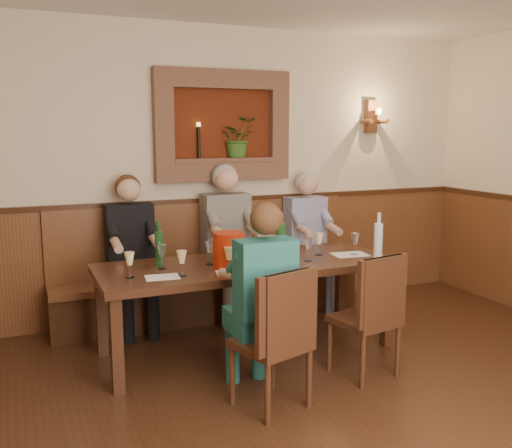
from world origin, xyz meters
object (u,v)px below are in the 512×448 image
(wine_bottle_green_a, at_px, (281,241))
(water_bottle, at_px, (378,240))
(chair_near_right, at_px, (365,340))
(person_bench_right, at_px, (309,253))
(dining_table, at_px, (247,271))
(person_bench_left, at_px, (133,268))
(wine_bottle_green_b, at_px, (159,248))
(person_bench_mid, at_px, (229,256))
(bench, at_px, (211,284))
(spittoon_bucket, at_px, (229,250))
(chair_near_left, at_px, (272,367))
(person_chair_front, at_px, (260,317))

(wine_bottle_green_a, xyz_separation_m, water_bottle, (0.79, -0.22, -0.01))
(chair_near_right, height_order, person_bench_right, person_bench_right)
(dining_table, distance_m, person_bench_left, 1.14)
(person_bench_left, distance_m, wine_bottle_green_b, 0.76)
(person_bench_mid, bearing_deg, water_bottle, -51.33)
(bench, distance_m, water_bottle, 1.73)
(spittoon_bucket, relative_size, wine_bottle_green_b, 0.76)
(dining_table, distance_m, chair_near_left, 1.07)
(chair_near_left, relative_size, person_bench_right, 0.68)
(bench, bearing_deg, water_bottle, -49.40)
(chair_near_right, bearing_deg, person_chair_front, 169.00)
(bench, xyz_separation_m, chair_near_right, (0.63, -1.73, -0.06))
(wine_bottle_green_a, bearing_deg, spittoon_bucket, -175.10)
(wine_bottle_green_b, bearing_deg, person_bench_right, 22.06)
(person_chair_front, bearing_deg, bench, 82.55)
(person_chair_front, bearing_deg, wine_bottle_green_b, 116.36)
(person_bench_mid, xyz_separation_m, water_bottle, (0.90, -1.13, 0.29))
(chair_near_left, bearing_deg, person_chair_front, 74.92)
(bench, relative_size, wine_bottle_green_b, 8.27)
(chair_near_right, xyz_separation_m, person_bench_left, (-1.39, 1.63, 0.31))
(spittoon_bucket, height_order, water_bottle, water_bottle)
(bench, xyz_separation_m, wine_bottle_green_b, (-0.68, -0.80, 0.57))
(dining_table, xyz_separation_m, person_bench_right, (1.02, 0.84, -0.10))
(bench, xyz_separation_m, water_bottle, (1.06, -1.24, 0.58))
(wine_bottle_green_b, bearing_deg, spittoon_bucket, -28.14)
(person_bench_mid, xyz_separation_m, person_bench_right, (0.87, 0.00, -0.05))
(wine_bottle_green_b, bearing_deg, chair_near_left, -67.43)
(chair_near_left, distance_m, chair_near_right, 0.86)
(person_chair_front, bearing_deg, chair_near_left, -88.30)
(person_bench_mid, bearing_deg, person_chair_front, -103.29)
(bench, distance_m, person_bench_right, 1.06)
(spittoon_bucket, bearing_deg, chair_near_right, -39.33)
(spittoon_bucket, relative_size, wine_bottle_green_a, 0.69)
(dining_table, bearing_deg, chair_near_right, -51.58)
(chair_near_right, bearing_deg, water_bottle, 38.28)
(chair_near_right, relative_size, spittoon_bucket, 3.37)
(person_chair_front, bearing_deg, person_bench_right, 52.36)
(water_bottle, bearing_deg, person_bench_left, 148.24)
(wine_bottle_green_a, bearing_deg, person_bench_right, 50.40)
(chair_near_right, height_order, water_bottle, water_bottle)
(chair_near_left, relative_size, wine_bottle_green_a, 2.37)
(water_bottle, bearing_deg, wine_bottle_green_b, 165.84)
(person_chair_front, distance_m, wine_bottle_green_b, 1.09)
(chair_near_right, distance_m, person_bench_mid, 1.73)
(chair_near_left, relative_size, person_bench_left, 0.67)
(chair_near_right, bearing_deg, chair_near_left, -178.19)
(wine_bottle_green_b, xyz_separation_m, water_bottle, (1.74, -0.44, 0.01))
(dining_table, relative_size, wine_bottle_green_a, 5.98)
(bench, distance_m, person_chair_front, 1.75)
(chair_near_left, distance_m, person_bench_right, 2.22)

